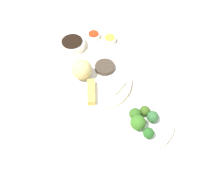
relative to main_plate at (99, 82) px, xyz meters
name	(u,v)px	position (x,y,z in m)	size (l,w,h in m)	color
tabletop	(100,88)	(-0.02, 0.01, -0.02)	(2.20, 2.20, 0.02)	beige
main_plate	(99,82)	(0.00, 0.00, 0.00)	(0.26, 0.26, 0.02)	white
rice_scoop	(82,69)	(0.06, 0.03, 0.05)	(0.08, 0.08, 0.08)	tan
spring_roll	(91,92)	(-0.03, 0.06, 0.02)	(0.11, 0.03, 0.03)	gold
crab_rangoon_wonton	(115,85)	(-0.06, -0.03, 0.01)	(0.06, 0.08, 0.01)	beige
stir_fry_heap	(105,67)	(0.03, -0.06, 0.02)	(0.08, 0.08, 0.02)	#3E3328
broccoli_plate	(146,124)	(-0.26, 0.00, 0.00)	(0.20, 0.20, 0.01)	white
broccoli_floret_0	(138,122)	(-0.25, 0.03, 0.03)	(0.05, 0.05, 0.05)	#366E21
broccoli_floret_1	(153,117)	(-0.26, -0.03, 0.03)	(0.04, 0.04, 0.04)	#2F6232
broccoli_floret_2	(135,114)	(-0.21, 0.01, 0.03)	(0.04, 0.04, 0.04)	#305F1F
broccoli_floret_3	(145,111)	(-0.23, -0.02, 0.03)	(0.04, 0.04, 0.04)	#39591A
broccoli_floret_4	(148,133)	(-0.30, 0.03, 0.03)	(0.04, 0.04, 0.04)	#245C21
soy_sauce_bowl	(73,44)	(0.23, -0.05, 0.01)	(0.11, 0.11, 0.03)	white
soy_sauce_bowl_liquid	(72,41)	(0.23, -0.05, 0.03)	(0.09, 0.09, 0.00)	black
sauce_ramekin_hot_mustard	(110,39)	(0.15, -0.19, 0.00)	(0.06, 0.06, 0.02)	white
sauce_ramekin_hot_mustard_liquid	(110,37)	(0.15, -0.19, 0.01)	(0.05, 0.05, 0.00)	gold
sauce_ramekin_sweet_and_sour	(94,36)	(0.21, -0.16, 0.00)	(0.06, 0.06, 0.02)	white
sauce_ramekin_sweet_and_sour_liquid	(94,34)	(0.21, -0.16, 0.01)	(0.05, 0.05, 0.00)	red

